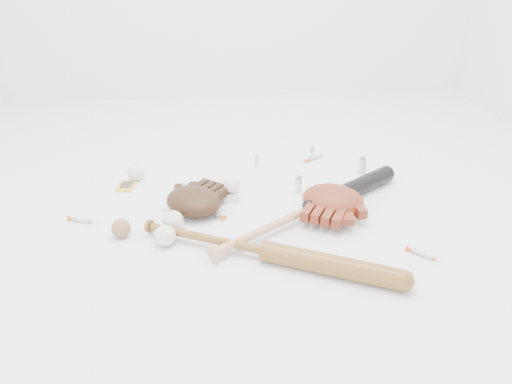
{
  "coord_description": "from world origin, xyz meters",
  "views": [
    {
      "loc": [
        -0.19,
        -1.73,
        1.01
      ],
      "look_at": [
        -0.02,
        0.03,
        0.06
      ],
      "focal_mm": 35.0,
      "sensor_mm": 36.0,
      "label": 1
    }
  ],
  "objects": [
    {
      "name": "baseball_on_pedestal",
      "position": [
        -0.12,
        0.08,
        0.07
      ],
      "size": [
        0.07,
        0.07,
        0.07
      ],
      "primitive_type": "sphere",
      "color": "silver",
      "rests_on": "pedestal"
    },
    {
      "name": "trading_card",
      "position": [
        -0.57,
        0.24,
        0.0
      ],
      "size": [
        0.08,
        0.11,
        0.01
      ],
      "primitive_type": "cube",
      "rotation": [
        0.0,
        0.0,
        -0.11
      ],
      "color": "gold",
      "rests_on": "ground"
    },
    {
      "name": "vial_4",
      "position": [
        -0.31,
        0.09,
        0.04
      ],
      "size": [
        0.03,
        0.03,
        0.08
      ],
      "primitive_type": "cylinder",
      "color": "silver",
      "rests_on": "ground"
    },
    {
      "name": "glove_tan",
      "position": [
        0.27,
        -0.05,
        0.05
      ],
      "size": [
        0.4,
        0.4,
        0.11
      ],
      "primitive_type": null,
      "rotation": [
        0.0,
        0.0,
        2.63
      ],
      "color": "maroon",
      "rests_on": "ground"
    },
    {
      "name": "baseball_left",
      "position": [
        -0.35,
        -0.13,
        0.04
      ],
      "size": [
        0.08,
        0.08,
        0.08
      ],
      "primitive_type": "sphere",
      "color": "silver",
      "rests_on": "ground"
    },
    {
      "name": "vial_3",
      "position": [
        0.48,
        0.27,
        0.04
      ],
      "size": [
        0.04,
        0.04,
        0.08
      ],
      "primitive_type": "cylinder",
      "color": "silver",
      "rests_on": "ground"
    },
    {
      "name": "pedestal",
      "position": [
        -0.12,
        0.08,
        0.02
      ],
      "size": [
        0.07,
        0.07,
        0.04
      ],
      "primitive_type": "cube",
      "rotation": [
        0.0,
        0.0,
        -0.1
      ],
      "color": "white",
      "rests_on": "ground"
    },
    {
      "name": "vial_0",
      "position": [
        0.01,
        0.39,
        0.03
      ],
      "size": [
        0.02,
        0.02,
        0.06
      ],
      "primitive_type": "cylinder",
      "color": "silver",
      "rests_on": "ground"
    },
    {
      "name": "baseball_mid",
      "position": [
        -0.37,
        -0.23,
        0.04
      ],
      "size": [
        0.08,
        0.08,
        0.08
      ],
      "primitive_type": "sphere",
      "color": "silver",
      "rests_on": "ground"
    },
    {
      "name": "glove_dark",
      "position": [
        -0.27,
        -0.0,
        0.05
      ],
      "size": [
        0.38,
        0.38,
        0.1
      ],
      "primitive_type": null,
      "rotation": [
        0.0,
        0.0,
        -0.66
      ],
      "color": "black",
      "rests_on": "ground"
    },
    {
      "name": "vial_1",
      "position": [
        0.29,
        0.45,
        0.03
      ],
      "size": [
        0.03,
        0.03,
        0.06
      ],
      "primitive_type": "cylinder",
      "color": "silver",
      "rests_on": "ground"
    },
    {
      "name": "baseball_upper",
      "position": [
        -0.54,
        0.31,
        0.04
      ],
      "size": [
        0.07,
        0.07,
        0.07
      ],
      "primitive_type": "sphere",
      "color": "silver",
      "rests_on": "ground"
    },
    {
      "name": "bat_wood",
      "position": [
        -0.03,
        -0.35,
        0.04
      ],
      "size": [
        0.9,
        0.48,
        0.07
      ],
      "primitive_type": null,
      "rotation": [
        0.0,
        0.0,
        -0.45
      ],
      "color": "brown",
      "rests_on": "ground"
    },
    {
      "name": "vial_2",
      "position": [
        0.17,
        0.12,
        0.04
      ],
      "size": [
        0.03,
        0.03,
        0.07
      ],
      "primitive_type": "cylinder",
      "color": "silver",
      "rests_on": "ground"
    },
    {
      "name": "baseball_aged",
      "position": [
        -0.53,
        -0.16,
        0.04
      ],
      "size": [
        0.07,
        0.07,
        0.07
      ],
      "primitive_type": "sphere",
      "color": "#926A46",
      "rests_on": "ground"
    },
    {
      "name": "bat_dark",
      "position": [
        0.18,
        -0.08,
        0.04
      ],
      "size": [
        0.87,
        0.63,
        0.07
      ],
      "primitive_type": null,
      "rotation": [
        0.0,
        0.0,
        0.61
      ],
      "color": "black",
      "rests_on": "ground"
    },
    {
      "name": "syringe_1",
      "position": [
        -0.2,
        -0.03,
        0.01
      ],
      "size": [
        0.12,
        0.14,
        0.02
      ],
      "primitive_type": null,
      "rotation": [
        0.0,
        0.0,
        2.28
      ],
      "color": "#ADBCC6",
      "rests_on": "ground"
    },
    {
      "name": "syringe_0",
      "position": [
        -0.7,
        -0.04,
        0.01
      ],
      "size": [
        0.14,
        0.07,
        0.02
      ],
      "primitive_type": null,
      "rotation": [
        0.0,
        0.0,
        -0.35
      ],
      "color": "#ADBCC6",
      "rests_on": "ground"
    },
    {
      "name": "syringe_3",
      "position": [
        0.51,
        -0.38,
        0.01
      ],
      "size": [
        0.12,
        0.12,
        0.02
      ],
      "primitive_type": null,
      "rotation": [
        0.0,
        0.0,
        -0.76
      ],
      "color": "#ADBCC6",
      "rests_on": "ground"
    },
    {
      "name": "syringe_2",
      "position": [
        0.3,
        0.45,
        0.01
      ],
      "size": [
        0.14,
        0.11,
        0.02
      ],
      "primitive_type": null,
      "rotation": [
        0.0,
        0.0,
        0.6
      ],
      "color": "#ADBCC6",
      "rests_on": "ground"
    }
  ]
}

